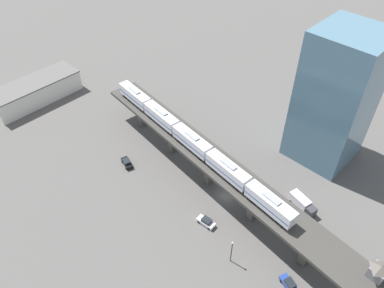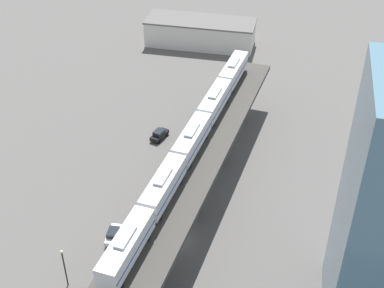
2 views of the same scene
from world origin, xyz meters
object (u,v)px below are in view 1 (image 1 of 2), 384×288
object	(u,v)px
street_car_black	(127,162)
street_car_white	(206,222)
street_lamp	(232,250)
warehouse_building	(35,91)
delivery_truck	(302,203)
subway_train	(192,141)
signal_hut	(379,271)
street_car_blue	(289,284)
office_tower	(336,99)

from	to	relation	value
street_car_black	street_car_white	bearing A→B (deg)	-88.81
street_lamp	warehouse_building	xyz separation A→B (m)	(1.38, 83.34, -0.70)
street_car_black	delivery_truck	size ratio (longest dim) A/B	0.63
subway_train	street_car_white	size ratio (longest dim) A/B	13.78
signal_hut	street_car_blue	distance (m)	17.02
subway_train	signal_hut	size ratio (longest dim) A/B	17.57
signal_hut	subway_train	bearing A→B (deg)	88.39
street_car_black	signal_hut	bearing A→B (deg)	-82.04
signal_hut	warehouse_building	world-z (taller)	signal_hut
subway_train	street_lamp	bearing A→B (deg)	-118.32
street_car_blue	delivery_truck	world-z (taller)	delivery_truck
subway_train	office_tower	size ratio (longest dim) A/B	1.73
street_car_black	street_car_white	distance (m)	28.33
subway_train	street_car_black	world-z (taller)	subway_train
subway_train	street_car_blue	bearing A→B (deg)	-104.20
street_car_white	office_tower	world-z (taller)	office_tower
street_car_blue	office_tower	xyz separation A→B (m)	(39.75, 15.90, 17.06)
delivery_truck	warehouse_building	distance (m)	89.19
signal_hut	delivery_truck	size ratio (longest dim) A/B	0.47
delivery_truck	warehouse_building	xyz separation A→B (m)	(-21.32, 86.59, 1.65)
street_car_black	delivery_truck	xyz separation A→B (m)	(19.95, -41.65, 0.82)
street_lamp	street_car_white	bearing A→B (deg)	71.62
street_lamp	warehouse_building	size ratio (longest dim) A/B	0.24
warehouse_building	office_tower	distance (m)	91.21
warehouse_building	street_car_white	bearing A→B (deg)	-88.47
subway_train	street_car_black	bearing A→B (deg)	124.38
warehouse_building	street_car_blue	bearing A→B (deg)	-88.60
street_car_white	signal_hut	bearing A→B (deg)	-76.53
delivery_truck	signal_hut	bearing A→B (deg)	-118.69
street_car_blue	office_tower	world-z (taller)	office_tower
street_car_blue	street_lamp	distance (m)	13.10
street_car_black	subway_train	bearing A→B (deg)	-55.62
street_car_blue	office_tower	distance (m)	46.09
warehouse_building	office_tower	xyz separation A→B (m)	(42.08, -79.59, 14.59)
street_car_white	street_lamp	size ratio (longest dim) A/B	0.65
street_car_blue	subway_train	bearing A→B (deg)	75.80
subway_train	street_lamp	size ratio (longest dim) A/B	8.98
warehouse_building	street_lamp	bearing A→B (deg)	-90.95
delivery_truck	office_tower	world-z (taller)	office_tower
office_tower	signal_hut	bearing A→B (deg)	-139.27
street_car_white	office_tower	distance (m)	44.05
signal_hut	street_lamp	size ratio (longest dim) A/B	0.51
warehouse_building	delivery_truck	bearing A→B (deg)	-76.17
street_lamp	delivery_truck	bearing A→B (deg)	-8.14
subway_train	office_tower	bearing A→B (deg)	-33.09
street_car_black	warehouse_building	world-z (taller)	warehouse_building
street_lamp	office_tower	bearing A→B (deg)	4.93
street_car_black	office_tower	xyz separation A→B (m)	(40.70, -34.65, 17.06)
street_lamp	warehouse_building	bearing A→B (deg)	89.05
office_tower	street_car_white	bearing A→B (deg)	171.05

